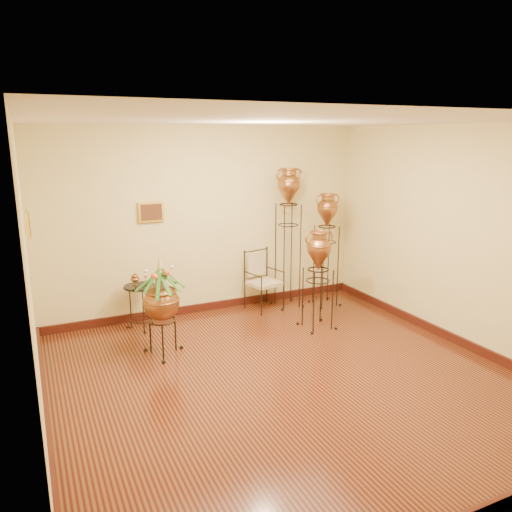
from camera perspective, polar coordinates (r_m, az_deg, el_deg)
name	(u,v)px	position (r m, az deg, el deg)	size (l,w,h in m)	color
ground	(285,377)	(5.80, 3.30, -13.67)	(5.00, 5.00, 0.00)	brown
room_shell	(286,226)	(5.24, 3.46, 3.43)	(5.02, 5.02, 2.81)	beige
amphora_tall	(288,237)	(7.77, 3.68, 2.21)	(0.53, 0.53, 2.20)	black
amphora_mid	(326,249)	(7.94, 8.03, 0.80)	(0.44, 0.44, 1.81)	black
amphora_short	(318,279)	(7.00, 7.09, -2.67)	(0.56, 0.56, 1.42)	black
planter_urn	(161,299)	(6.18, -10.79, -4.82)	(0.92, 0.92, 1.30)	black
armchair	(264,281)	(7.75, 0.95, -2.84)	(0.62, 0.59, 0.92)	black
side_table	(141,306)	(7.19, -13.04, -5.62)	(0.49, 0.49, 0.80)	black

